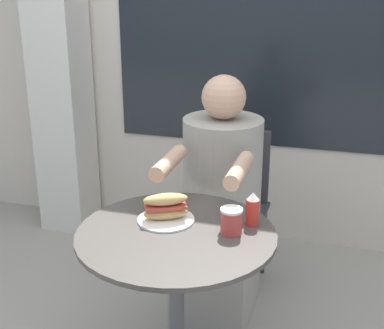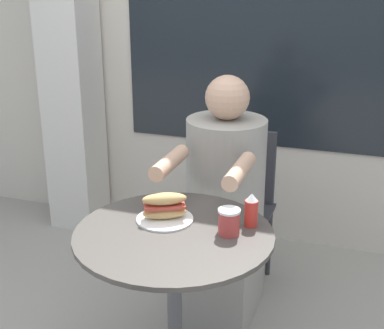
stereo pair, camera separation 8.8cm
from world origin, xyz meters
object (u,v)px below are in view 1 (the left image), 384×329
at_px(diner_chair, 234,193).
at_px(sandwich_on_plate, 166,210).
at_px(condiment_bottle, 253,209).
at_px(drink_cup, 231,221).
at_px(seated_diner, 220,218).
at_px(cafe_table, 177,276).

height_order(diner_chair, sandwich_on_plate, diner_chair).
distance_m(diner_chair, condiment_bottle, 0.88).
distance_m(diner_chair, drink_cup, 0.95).
bearing_deg(diner_chair, condiment_bottle, 106.98).
xyz_separation_m(seated_diner, drink_cup, (0.17, -0.54, 0.26)).
distance_m(drink_cup, condiment_bottle, 0.12).
relative_size(diner_chair, drink_cup, 8.45).
relative_size(drink_cup, condiment_bottle, 0.75).
bearing_deg(drink_cup, diner_chair, 100.75).
relative_size(cafe_table, sandwich_on_plate, 3.37).
height_order(cafe_table, sandwich_on_plate, sandwich_on_plate).
height_order(seated_diner, sandwich_on_plate, seated_diner).
height_order(drink_cup, condiment_bottle, condiment_bottle).
distance_m(cafe_table, condiment_bottle, 0.40).
bearing_deg(seated_diner, diner_chair, -89.59).
height_order(cafe_table, drink_cup, drink_cup).
distance_m(seated_diner, sandwich_on_plate, 0.58).
bearing_deg(cafe_table, sandwich_on_plate, 129.25).
bearing_deg(drink_cup, cafe_table, -166.34).
bearing_deg(sandwich_on_plate, cafe_table, -50.75).
height_order(seated_diner, condiment_bottle, seated_diner).
xyz_separation_m(sandwich_on_plate, drink_cup, (0.28, -0.04, 0.00)).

